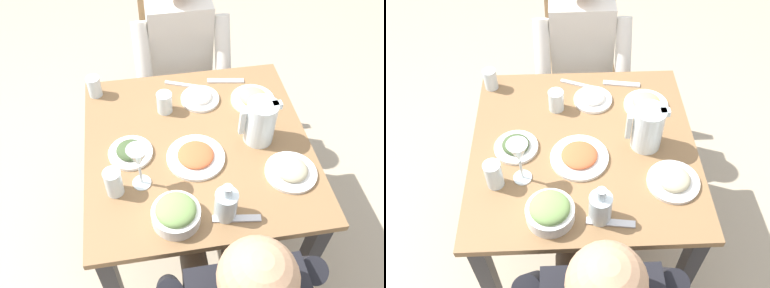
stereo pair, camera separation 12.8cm
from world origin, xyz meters
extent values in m
plane|color=tan|center=(0.00, 0.00, 0.00)|extent=(8.00, 8.00, 0.00)
cube|color=olive|center=(0.00, 0.00, 0.73)|extent=(0.90, 0.90, 0.03)
cube|color=#232328|center=(-0.40, -0.40, 0.36)|extent=(0.06, 0.06, 0.72)
cube|color=#232328|center=(0.40, -0.40, 0.36)|extent=(0.06, 0.06, 0.72)
cube|color=#232328|center=(-0.40, 0.40, 0.36)|extent=(0.06, 0.06, 0.72)
cube|color=#232328|center=(0.40, 0.40, 0.36)|extent=(0.06, 0.06, 0.72)
cube|color=tan|center=(-0.20, -0.91, 0.22)|extent=(0.04, 0.04, 0.45)
cube|color=tan|center=(0.14, -0.91, 0.22)|extent=(0.04, 0.04, 0.45)
cube|color=tan|center=(-0.20, -0.57, 0.22)|extent=(0.04, 0.04, 0.45)
cube|color=tan|center=(0.14, -0.57, 0.22)|extent=(0.04, 0.04, 0.45)
cube|color=tan|center=(-0.03, -0.74, 0.46)|extent=(0.40, 0.40, 0.03)
cube|color=tan|center=(-0.03, -0.92, 0.68)|extent=(0.38, 0.04, 0.42)
cube|color=silver|center=(-0.03, -0.71, 0.72)|extent=(0.32, 0.20, 0.50)
cylinder|color=#473D33|center=(-0.11, -0.52, 0.44)|extent=(0.11, 0.38, 0.11)
cylinder|color=#473D33|center=(-0.11, -0.33, 0.24)|extent=(0.10, 0.10, 0.47)
cylinder|color=silver|center=(-0.23, -0.57, 0.75)|extent=(0.08, 0.23, 0.37)
cylinder|color=#473D33|center=(0.06, -0.52, 0.44)|extent=(0.11, 0.38, 0.11)
cylinder|color=#473D33|center=(0.06, -0.33, 0.24)|extent=(0.10, 0.10, 0.47)
cylinder|color=silver|center=(0.17, -0.57, 0.75)|extent=(0.08, 0.23, 0.37)
sphere|color=tan|center=(-0.01, 0.71, 1.09)|extent=(0.19, 0.19, 0.19)
cylinder|color=#473D33|center=(0.07, 0.33, 0.24)|extent=(0.10, 0.10, 0.47)
cylinder|color=black|center=(0.19, 0.57, 0.75)|extent=(0.08, 0.23, 0.37)
cylinder|color=#473D33|center=(-0.10, 0.33, 0.24)|extent=(0.10, 0.10, 0.47)
cylinder|color=black|center=(-0.21, 0.57, 0.75)|extent=(0.08, 0.23, 0.37)
cylinder|color=silver|center=(-0.25, 0.01, 0.84)|extent=(0.12, 0.12, 0.19)
cube|color=silver|center=(-0.17, 0.01, 0.85)|extent=(0.02, 0.02, 0.11)
cube|color=silver|center=(-0.30, 0.01, 0.92)|extent=(0.04, 0.03, 0.02)
cylinder|color=white|center=(0.13, 0.33, 0.77)|extent=(0.17, 0.17, 0.05)
ellipsoid|color=#759951|center=(0.13, 0.33, 0.81)|extent=(0.14, 0.14, 0.06)
cylinder|color=white|center=(0.27, 0.01, 0.75)|extent=(0.18, 0.18, 0.01)
ellipsoid|color=#3D512D|center=(0.27, 0.01, 0.77)|extent=(0.11, 0.11, 0.04)
cylinder|color=white|center=(-0.32, 0.20, 0.75)|extent=(0.20, 0.20, 0.01)
ellipsoid|color=#B7AD89|center=(-0.32, 0.20, 0.77)|extent=(0.12, 0.12, 0.05)
cylinder|color=white|center=(-0.05, -0.26, 0.75)|extent=(0.17, 0.17, 0.01)
ellipsoid|color=white|center=(-0.05, -0.26, 0.77)|extent=(0.11, 0.11, 0.04)
cylinder|color=white|center=(0.02, 0.07, 0.75)|extent=(0.23, 0.23, 0.01)
ellipsoid|color=#CC5B33|center=(0.02, 0.07, 0.77)|extent=(0.14, 0.14, 0.04)
cylinder|color=white|center=(-0.28, -0.21, 0.75)|extent=(0.19, 0.19, 0.01)
ellipsoid|color=#E0C670|center=(-0.28, -0.21, 0.77)|extent=(0.12, 0.12, 0.05)
cylinder|color=silver|center=(0.40, -0.37, 0.79)|extent=(0.06, 0.06, 0.10)
cylinder|color=silver|center=(0.11, -0.21, 0.79)|extent=(0.07, 0.07, 0.09)
cylinder|color=silver|center=(0.34, 0.18, 0.80)|extent=(0.06, 0.06, 0.11)
cylinder|color=silver|center=(0.24, 0.16, 0.75)|extent=(0.07, 0.07, 0.01)
cylinder|color=silver|center=(0.24, 0.16, 0.80)|extent=(0.01, 0.01, 0.10)
cone|color=silver|center=(0.24, 0.16, 0.90)|extent=(0.08, 0.08, 0.09)
cylinder|color=silver|center=(-0.04, 0.34, 0.81)|extent=(0.08, 0.08, 0.12)
cylinder|color=white|center=(-0.04, 0.34, 0.78)|extent=(0.07, 0.07, 0.07)
cylinder|color=silver|center=(-0.04, 0.34, 0.89)|extent=(0.03, 0.03, 0.04)
cube|color=silver|center=(-0.07, 0.36, 0.75)|extent=(0.17, 0.05, 0.01)
cube|color=silver|center=(0.00, -0.36, 0.75)|extent=(0.18, 0.09, 0.01)
cube|color=silver|center=(-0.19, -0.36, 0.75)|extent=(0.17, 0.05, 0.01)
camera|label=1|loc=(0.20, 1.05, 1.98)|focal=37.92mm
camera|label=2|loc=(0.07, 1.07, 1.98)|focal=37.92mm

